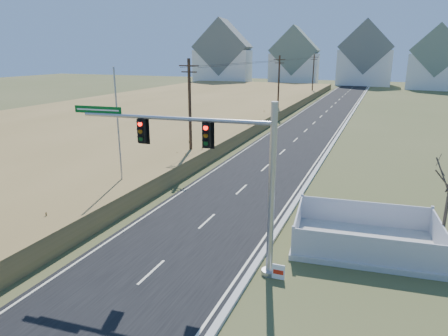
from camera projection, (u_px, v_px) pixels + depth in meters
ground at (173, 253)px, 19.60m from camera, size 260.00×260.00×0.00m
road at (325, 113)px, 64.10m from camera, size 8.00×180.00×0.06m
curb at (352, 114)px, 62.59m from camera, size 0.30×180.00×0.18m
reed_marsh at (163, 110)px, 63.65m from camera, size 38.00×110.00×1.30m
utility_pole_near at (190, 111)px, 33.97m from camera, size 1.80×0.26×9.00m
utility_pole_mid at (279, 85)px, 60.68m from camera, size 1.80×0.26×9.00m
utility_pole_far at (313, 75)px, 87.38m from camera, size 1.80×0.26×9.00m
condo_nw at (223, 58)px, 120.11m from camera, size 17.69×13.38×19.05m
condo_nnw at (294, 61)px, 120.26m from camera, size 14.93×11.17×17.03m
condo_n at (365, 59)px, 116.44m from camera, size 15.27×10.20×18.54m
condo_ne at (436, 63)px, 103.07m from camera, size 14.12×10.51×16.52m
traffic_signal_mast at (228, 171)px, 16.97m from camera, size 9.57×1.15×7.64m
fence_enclosure at (365, 242)px, 20.12m from camera, size 7.55×5.55×1.62m
open_sign at (278, 272)px, 17.23m from camera, size 0.56×0.08×0.69m
flagpole at (120, 148)px, 26.19m from camera, size 0.39×0.39×8.63m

